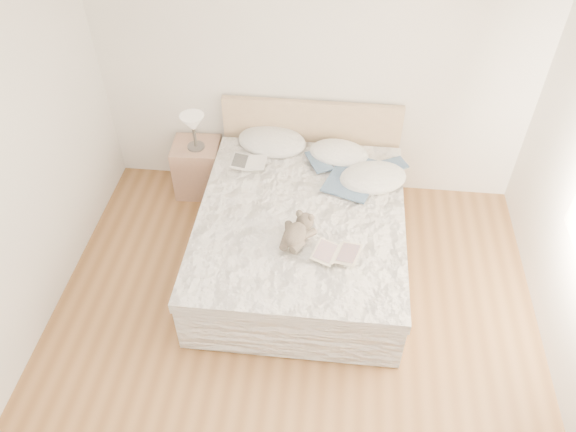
# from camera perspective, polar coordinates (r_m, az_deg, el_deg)

# --- Properties ---
(floor) EXTENTS (4.00, 4.50, 0.00)m
(floor) POSITION_cam_1_polar(r_m,az_deg,el_deg) (4.45, -0.14, -15.37)
(floor) COLOR brown
(floor) RESTS_ON ground
(ceiling) EXTENTS (4.00, 4.50, 0.00)m
(ceiling) POSITION_cam_1_polar(r_m,az_deg,el_deg) (2.54, -0.25, 17.65)
(ceiling) COLOR white
(ceiling) RESTS_ON ground
(wall_back) EXTENTS (4.00, 0.02, 2.70)m
(wall_back) POSITION_cam_1_polar(r_m,az_deg,el_deg) (5.15, 2.67, 15.15)
(wall_back) COLOR white
(wall_back) RESTS_ON ground
(bed) EXTENTS (1.72, 2.14, 1.00)m
(bed) POSITION_cam_1_polar(r_m,az_deg,el_deg) (4.93, 1.36, -1.58)
(bed) COLOR tan
(bed) RESTS_ON floor
(nightstand) EXTENTS (0.47, 0.42, 0.56)m
(nightstand) POSITION_cam_1_polar(r_m,az_deg,el_deg) (5.70, -9.09, 4.85)
(nightstand) COLOR #9E795F
(nightstand) RESTS_ON floor
(table_lamp) EXTENTS (0.25, 0.25, 0.36)m
(table_lamp) POSITION_cam_1_polar(r_m,az_deg,el_deg) (5.36, -9.63, 9.11)
(table_lamp) COLOR #504A46
(table_lamp) RESTS_ON nightstand
(pillow_left) EXTENTS (0.72, 0.56, 0.20)m
(pillow_left) POSITION_cam_1_polar(r_m,az_deg,el_deg) (5.38, -1.64, 7.60)
(pillow_left) COLOR white
(pillow_left) RESTS_ON bed
(pillow_middle) EXTENTS (0.60, 0.47, 0.16)m
(pillow_middle) POSITION_cam_1_polar(r_m,az_deg,el_deg) (5.25, 5.17, 6.39)
(pillow_middle) COLOR white
(pillow_middle) RESTS_ON bed
(pillow_right) EXTENTS (0.70, 0.58, 0.18)m
(pillow_right) POSITION_cam_1_polar(r_m,az_deg,el_deg) (5.01, 8.64, 3.88)
(pillow_right) COLOR white
(pillow_right) RESTS_ON bed
(blouse) EXTENTS (0.82, 0.85, 0.03)m
(blouse) POSITION_cam_1_polar(r_m,az_deg,el_deg) (5.01, 6.68, 3.99)
(blouse) COLOR #344E6B
(blouse) RESTS_ON bed
(photo_book) EXTENTS (0.34, 0.24, 0.02)m
(photo_book) POSITION_cam_1_polar(r_m,az_deg,el_deg) (5.15, -4.01, 5.44)
(photo_book) COLOR white
(photo_book) RESTS_ON bed
(childrens_book) EXTENTS (0.41, 0.33, 0.02)m
(childrens_book) POSITION_cam_1_polar(r_m,az_deg,el_deg) (4.33, 4.96, -3.81)
(childrens_book) COLOR #EFE3C3
(childrens_book) RESTS_ON bed
(teddy_bear) EXTENTS (0.32, 0.38, 0.17)m
(teddy_bear) POSITION_cam_1_polar(r_m,az_deg,el_deg) (4.38, 0.70, -2.48)
(teddy_bear) COLOR brown
(teddy_bear) RESTS_ON bed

